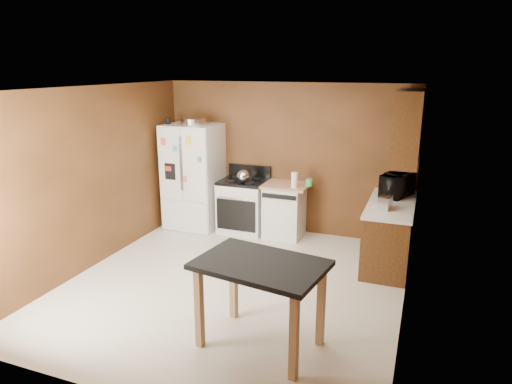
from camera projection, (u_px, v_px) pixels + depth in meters
The scene contains 18 objects.
floor at pixel (233, 285), 5.93m from camera, with size 4.50×4.50×0.00m, color silver.
ceiling at pixel (230, 88), 5.26m from camera, with size 4.50×4.50×0.00m, color white.
wall_back at pixel (286, 159), 7.63m from camera, with size 4.20×4.20×0.00m, color brown.
wall_front at pixel (117, 265), 3.57m from camera, with size 4.20×4.20×0.00m, color brown.
wall_left at pixel (93, 178), 6.32m from camera, with size 4.50×4.50×0.00m, color brown.
wall_right at pixel (412, 211), 4.88m from camera, with size 4.50×4.50×0.00m, color brown.
roasting_pan at pixel (194, 121), 7.62m from camera, with size 0.42×0.42×0.10m, color silver.
pen_cup at pixel (168, 121), 7.66m from camera, with size 0.07×0.07×0.11m, color black.
kettle at pixel (243, 176), 7.47m from camera, with size 0.21×0.21×0.21m, color silver.
paper_towel at pixel (294, 180), 7.19m from camera, with size 0.10×0.10×0.24m, color white.
green_canister at pixel (309, 182), 7.29m from camera, with size 0.11×0.11×0.12m, color #47B95C.
toaster at pixel (385, 202), 6.10m from camera, with size 0.15×0.24×0.18m, color silver.
microwave at pixel (397, 185), 6.69m from camera, with size 0.57×0.39×0.31m, color black.
refrigerator at pixel (194, 176), 7.90m from camera, with size 0.90×0.80×1.80m.
gas_range at pixel (244, 205), 7.76m from camera, with size 0.76×0.68×1.10m.
dishwasher at pixel (284, 210), 7.54m from camera, with size 0.78×0.63×0.89m.
right_cabinets at pixel (395, 202), 6.40m from camera, with size 0.63×1.58×2.45m.
island at pixel (260, 276), 4.47m from camera, with size 1.35×1.01×0.91m.
Camera 1 is at (2.19, -4.94, 2.76)m, focal length 32.00 mm.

